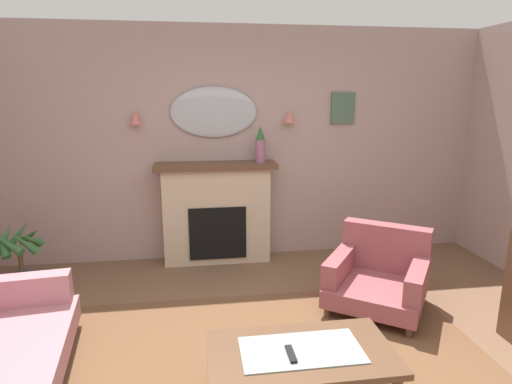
{
  "coord_description": "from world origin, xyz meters",
  "views": [
    {
      "loc": [
        -0.52,
        -2.32,
        1.91
      ],
      "look_at": [
        0.01,
        1.32,
        1.05
      ],
      "focal_mm": 29.65,
      "sensor_mm": 36.0,
      "label": 1
    }
  ],
  "objects": [
    {
      "name": "wall_back",
      "position": [
        0.0,
        2.57,
        1.33
      ],
      "size": [
        6.66,
        0.1,
        2.66
      ],
      "primitive_type": "cube",
      "color": "#B29993",
      "rests_on": "ground"
    },
    {
      "name": "patterned_rug",
      "position": [
        0.0,
        0.2,
        0.01
      ],
      "size": [
        3.2,
        2.4,
        0.01
      ],
      "primitive_type": "cube",
      "color": "brown",
      "rests_on": "ground"
    },
    {
      "name": "fireplace",
      "position": [
        -0.29,
        2.35,
        0.57
      ],
      "size": [
        1.36,
        0.36,
        1.16
      ],
      "color": "beige",
      "rests_on": "ground"
    },
    {
      "name": "mantel_vase_centre",
      "position": [
        0.21,
        2.32,
        1.35
      ],
      "size": [
        0.11,
        0.11,
        0.41
      ],
      "color": "#9E6084",
      "rests_on": "fireplace"
    },
    {
      "name": "wall_mirror",
      "position": [
        -0.29,
        2.49,
        1.71
      ],
      "size": [
        0.96,
        0.06,
        0.56
      ],
      "primitive_type": "ellipsoid",
      "color": "#B2BCC6"
    },
    {
      "name": "wall_sconce_left",
      "position": [
        -1.14,
        2.44,
        1.66
      ],
      "size": [
        0.14,
        0.14,
        0.14
      ],
      "primitive_type": "cone",
      "color": "#D17066"
    },
    {
      "name": "wall_sconce_right",
      "position": [
        0.56,
        2.44,
        1.66
      ],
      "size": [
        0.14,
        0.14,
        0.14
      ],
      "primitive_type": "cone",
      "color": "#D17066"
    },
    {
      "name": "framed_picture",
      "position": [
        1.21,
        2.5,
        1.75
      ],
      "size": [
        0.28,
        0.03,
        0.36
      ],
      "primitive_type": "cube",
      "color": "#4C6B56"
    },
    {
      "name": "coffee_table",
      "position": [
        0.06,
        -0.18,
        0.38
      ],
      "size": [
        1.1,
        0.6,
        0.45
      ],
      "color": "brown",
      "rests_on": "ground"
    },
    {
      "name": "tv_remote",
      "position": [
        -0.01,
        -0.22,
        0.45
      ],
      "size": [
        0.04,
        0.16,
        0.02
      ],
      "primitive_type": "cube",
      "color": "black",
      "rests_on": "coffee_table"
    },
    {
      "name": "armchair_by_coffee_table",
      "position": [
        1.11,
        1.07,
        0.31
      ],
      "size": [
        1.13,
        1.13,
        0.71
      ],
      "color": "#934C51",
      "rests_on": "ground"
    },
    {
      "name": "potted_plant_small_fern",
      "position": [
        -2.24,
        1.81,
        0.37
      ],
      "size": [
        0.46,
        0.46,
        0.7
      ],
      "color": "#474C56",
      "rests_on": "ground"
    }
  ]
}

